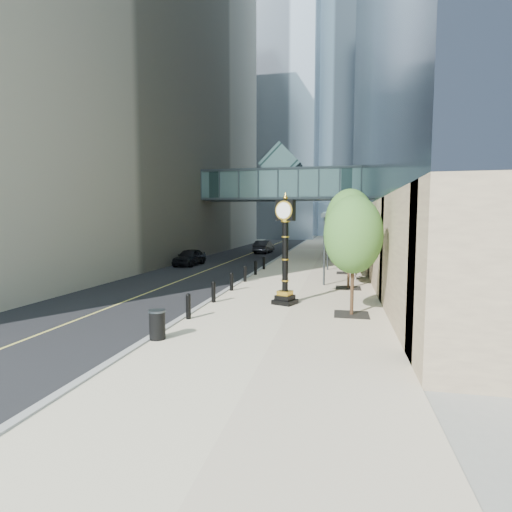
% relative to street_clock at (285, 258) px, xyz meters
% --- Properties ---
extents(ground, '(320.00, 320.00, 0.00)m').
position_rel_street_clock_xyz_m(ground, '(-0.64, -4.53, -2.22)').
color(ground, gray).
rests_on(ground, ground).
extents(road, '(8.00, 180.00, 0.02)m').
position_rel_street_clock_xyz_m(road, '(-7.64, 35.47, -2.21)').
color(road, black).
rests_on(road, ground).
extents(sidewalk, '(8.00, 180.00, 0.06)m').
position_rel_street_clock_xyz_m(sidewalk, '(0.36, 35.47, -2.19)').
color(sidewalk, beige).
rests_on(sidewalk, ground).
extents(curb, '(0.25, 180.00, 0.07)m').
position_rel_street_clock_xyz_m(curb, '(-3.64, 35.47, -2.18)').
color(curb, gray).
rests_on(curb, ground).
extents(midrise_left, '(20.00, 58.00, 40.00)m').
position_rel_street_clock_xyz_m(midrise_left, '(-21.64, 20.47, 17.78)').
color(midrise_left, tan).
rests_on(midrise_left, ground).
extents(distant_tower_a, '(24.00, 22.00, 78.00)m').
position_rel_street_clock_xyz_m(distant_tower_a, '(-14.64, 70.47, 36.78)').
color(distant_tower_a, '#A5B6D0').
rests_on(distant_tower_a, ground).
extents(distant_tower_b, '(26.00, 24.00, 90.00)m').
position_rel_street_clock_xyz_m(distant_tower_b, '(8.36, 90.47, 42.78)').
color(distant_tower_b, '#A5B6D0').
rests_on(distant_tower_b, ground).
extents(distant_tower_c, '(22.00, 22.00, 65.00)m').
position_rel_street_clock_xyz_m(distant_tower_c, '(-6.64, 115.47, 30.28)').
color(distant_tower_c, '#A5B6D0').
rests_on(distant_tower_c, ground).
extents(skywalk, '(17.00, 4.20, 5.80)m').
position_rel_street_clock_xyz_m(skywalk, '(-3.64, 23.47, 5.50)').
color(skywalk, '#487473').
rests_on(skywalk, ground).
extents(entrance_canopy, '(3.00, 8.00, 4.38)m').
position_rel_street_clock_xyz_m(entrance_canopy, '(2.84, 9.47, 1.98)').
color(entrance_canopy, '#383F44').
rests_on(entrance_canopy, ground).
extents(bollard_row, '(0.20, 16.20, 0.90)m').
position_rel_street_clock_xyz_m(bollard_row, '(-3.34, 4.47, -1.71)').
color(bollard_row, black).
rests_on(bollard_row, sidewalk).
extents(street_trees, '(2.73, 28.37, 5.61)m').
position_rel_street_clock_xyz_m(street_trees, '(2.96, 11.33, 1.42)').
color(street_trees, black).
rests_on(street_trees, sidewalk).
extents(street_clock, '(1.21, 1.21, 4.97)m').
position_rel_street_clock_xyz_m(street_clock, '(0.00, 0.00, 0.00)').
color(street_clock, black).
rests_on(street_clock, sidewalk).
extents(trash_bin, '(0.57, 0.57, 0.90)m').
position_rel_street_clock_xyz_m(trash_bin, '(-3.34, -6.26, -1.71)').
color(trash_bin, black).
rests_on(trash_bin, sidewalk).
extents(pedestrian, '(0.69, 0.50, 1.74)m').
position_rel_street_clock_xyz_m(pedestrian, '(3.30, 8.27, -1.28)').
color(pedestrian, '#B3ADA4').
rests_on(pedestrian, sidewalk).
extents(car_near, '(1.90, 4.27, 1.43)m').
position_rel_street_clock_xyz_m(car_near, '(-10.16, 14.15, -1.48)').
color(car_near, black).
rests_on(car_near, road).
extents(car_far, '(1.88, 4.55, 1.47)m').
position_rel_street_clock_xyz_m(car_far, '(-6.32, 28.25, -1.46)').
color(car_far, black).
rests_on(car_far, road).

